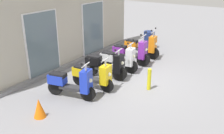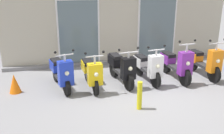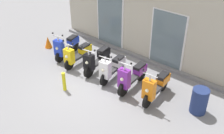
# 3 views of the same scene
# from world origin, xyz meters

# --- Properties ---
(ground_plane) EXTENTS (40.00, 40.00, 0.00)m
(ground_plane) POSITION_xyz_m (0.00, 0.00, 0.00)
(ground_plane) COLOR gray
(storefront_facade) EXTENTS (8.06, 0.50, 3.76)m
(storefront_facade) POSITION_xyz_m (0.00, 2.97, 1.81)
(storefront_facade) COLOR #B2AD9E
(storefront_facade) RESTS_ON ground_plane
(scooter_blue) EXTENTS (0.69, 1.54, 1.25)m
(scooter_blue) POSITION_xyz_m (-2.14, 0.87, 0.49)
(scooter_blue) COLOR black
(scooter_blue) RESTS_ON ground_plane
(scooter_yellow) EXTENTS (0.54, 1.51, 1.21)m
(scooter_yellow) POSITION_xyz_m (-1.32, 0.73, 0.47)
(scooter_yellow) COLOR black
(scooter_yellow) RESTS_ON ground_plane
(scooter_black) EXTENTS (0.64, 1.62, 1.21)m
(scooter_black) POSITION_xyz_m (-0.41, 0.88, 0.49)
(scooter_black) COLOR black
(scooter_black) RESTS_ON ground_plane
(scooter_white) EXTENTS (0.59, 1.55, 1.24)m
(scooter_white) POSITION_xyz_m (0.40, 0.84, 0.49)
(scooter_white) COLOR black
(scooter_white) RESTS_ON ground_plane
(scooter_purple) EXTENTS (0.55, 1.69, 1.35)m
(scooter_purple) POSITION_xyz_m (1.30, 0.84, 0.49)
(scooter_purple) COLOR black
(scooter_purple) RESTS_ON ground_plane
(scooter_orange) EXTENTS (0.56, 1.66, 1.33)m
(scooter_orange) POSITION_xyz_m (2.26, 0.85, 0.50)
(scooter_orange) COLOR black
(scooter_orange) RESTS_ON ground_plane
(traffic_cone) EXTENTS (0.32, 0.32, 0.52)m
(traffic_cone) POSITION_xyz_m (-3.40, 0.87, 0.26)
(traffic_cone) COLOR orange
(traffic_cone) RESTS_ON ground_plane
(curb_bollard) EXTENTS (0.12, 0.12, 0.70)m
(curb_bollard) POSITION_xyz_m (-0.39, -0.78, 0.35)
(curb_bollard) COLOR yellow
(curb_bollard) RESTS_ON ground_plane
(trash_bin) EXTENTS (0.51, 0.51, 0.84)m
(trash_bin) POSITION_xyz_m (3.62, 1.18, 0.42)
(trash_bin) COLOR navy
(trash_bin) RESTS_ON ground_plane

